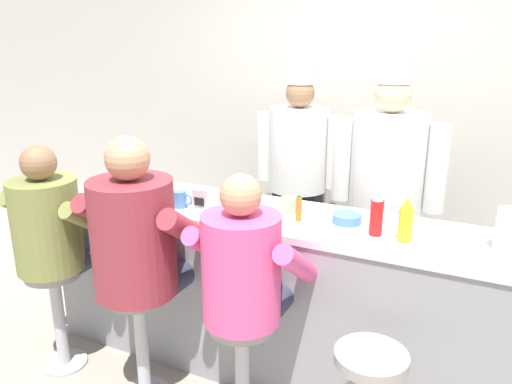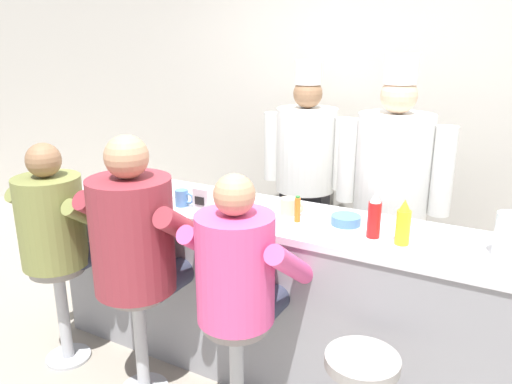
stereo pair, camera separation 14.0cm
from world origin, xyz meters
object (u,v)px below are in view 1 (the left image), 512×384
(coffee_mug_blue, at_px, (181,199))
(cook_in_whites_near, at_px, (298,169))
(hot_sauce_bottle_orange, at_px, (299,209))
(water_pitcher_clear, at_px, (509,231))
(diner_seated_maroon, at_px, (139,242))
(coffee_mug_tan, at_px, (289,206))
(diner_seated_olive, at_px, (52,231))
(napkin_dispenser_chrome, at_px, (202,200))
(cereal_bowl, at_px, (347,218))
(diner_seated_pink, at_px, (245,276))
(breakfast_plate, at_px, (156,194))
(mustard_bottle_yellow, at_px, (406,221))
(cook_in_whites_far, at_px, (386,188))
(ketchup_bottle_red, at_px, (377,214))

(coffee_mug_blue, height_order, cook_in_whites_near, cook_in_whites_near)
(hot_sauce_bottle_orange, bearing_deg, water_pitcher_clear, 2.25)
(water_pitcher_clear, relative_size, diner_seated_maroon, 0.14)
(coffee_mug_tan, distance_m, diner_seated_olive, 1.39)
(napkin_dispenser_chrome, relative_size, diner_seated_olive, 0.09)
(cereal_bowl, relative_size, diner_seated_pink, 0.11)
(hot_sauce_bottle_orange, height_order, breakfast_plate, hot_sauce_bottle_orange)
(mustard_bottle_yellow, height_order, breakfast_plate, mustard_bottle_yellow)
(napkin_dispenser_chrome, xyz_separation_m, diner_seated_pink, (0.46, -0.37, -0.20))
(diner_seated_maroon, relative_size, cook_in_whites_far, 0.80)
(breakfast_plate, distance_m, coffee_mug_tan, 0.87)
(breakfast_plate, bearing_deg, diner_seated_maroon, -63.67)
(coffee_mug_blue, bearing_deg, diner_seated_pink, -31.69)
(diner_seated_pink, bearing_deg, coffee_mug_blue, 148.31)
(diner_seated_pink, bearing_deg, ketchup_bottle_red, 41.11)
(ketchup_bottle_red, bearing_deg, napkin_dispenser_chrome, -175.45)
(diner_seated_pink, relative_size, cook_in_whites_far, 0.74)
(coffee_mug_blue, bearing_deg, hot_sauce_bottle_orange, 7.11)
(diner_seated_olive, bearing_deg, diner_seated_maroon, 0.51)
(water_pitcher_clear, xyz_separation_m, cereal_bowl, (-0.77, 0.05, -0.08))
(napkin_dispenser_chrome, distance_m, cook_in_whites_far, 1.23)
(mustard_bottle_yellow, relative_size, napkin_dispenser_chrome, 1.70)
(cook_in_whites_near, bearing_deg, ketchup_bottle_red, -52.98)
(diner_seated_pink, bearing_deg, napkin_dispenser_chrome, 141.32)
(diner_seated_olive, bearing_deg, coffee_mug_tan, 23.50)
(water_pitcher_clear, relative_size, diner_seated_pink, 0.15)
(diner_seated_pink, bearing_deg, cook_in_whites_near, 102.45)
(mustard_bottle_yellow, height_order, cook_in_whites_far, cook_in_whites_far)
(diner_seated_maroon, bearing_deg, diner_seated_pink, -0.58)
(diner_seated_olive, height_order, diner_seated_maroon, diner_seated_maroon)
(coffee_mug_tan, relative_size, diner_seated_pink, 0.10)
(ketchup_bottle_red, height_order, water_pitcher_clear, ketchup_bottle_red)
(napkin_dispenser_chrome, height_order, diner_seated_olive, diner_seated_olive)
(cook_in_whites_far, bearing_deg, mustard_bottle_yellow, -72.33)
(coffee_mug_tan, height_order, cook_in_whites_near, cook_in_whites_near)
(ketchup_bottle_red, bearing_deg, diner_seated_maroon, -158.97)
(ketchup_bottle_red, xyz_separation_m, napkin_dispenser_chrome, (-0.97, -0.08, -0.04))
(coffee_mug_blue, bearing_deg, napkin_dispenser_chrome, -3.00)
(ketchup_bottle_red, distance_m, water_pitcher_clear, 0.59)
(breakfast_plate, distance_m, napkin_dispenser_chrome, 0.42)
(breakfast_plate, height_order, cereal_bowl, breakfast_plate)
(hot_sauce_bottle_orange, xyz_separation_m, diner_seated_olive, (-1.35, -0.46, -0.20))
(cook_in_whites_near, bearing_deg, water_pitcher_clear, -36.72)
(hot_sauce_bottle_orange, height_order, diner_seated_pink, diner_seated_pink)
(hot_sauce_bottle_orange, relative_size, diner_seated_maroon, 0.10)
(water_pitcher_clear, xyz_separation_m, coffee_mug_blue, (-1.71, -0.13, -0.05))
(water_pitcher_clear, relative_size, cook_in_whites_far, 0.11)
(hot_sauce_bottle_orange, relative_size, diner_seated_pink, 0.10)
(diner_seated_olive, bearing_deg, cook_in_whites_far, 37.27)
(ketchup_bottle_red, relative_size, diner_seated_maroon, 0.16)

